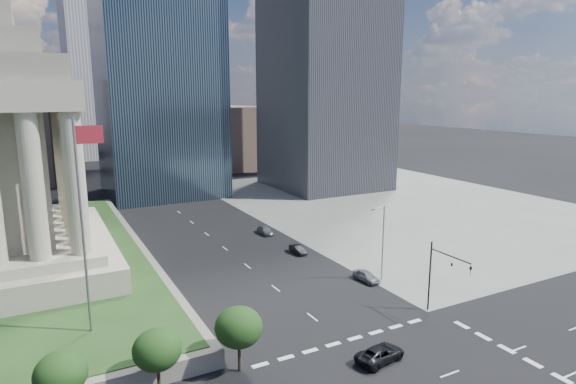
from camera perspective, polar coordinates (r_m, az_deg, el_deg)
ground at (r=126.70m, az=-15.90°, el=0.18°), size 500.00×500.00×0.00m
sidewalk_ne at (r=111.05m, az=12.82°, el=-1.21°), size 68.00×90.00×0.03m
flagpole at (r=47.23m, az=-23.10°, el=-2.63°), size 2.52×0.24×20.00m
midrise_glass at (r=120.13m, az=-15.23°, el=14.02°), size 26.00×26.00×60.00m
building_filler_ne at (r=162.85m, az=-7.26°, el=6.51°), size 20.00×30.00×20.00m
building_filler_nw at (r=152.27m, az=-29.82°, el=6.27°), size 24.00×30.00×28.00m
traffic_signal_ne at (r=55.03m, az=17.84°, el=-8.88°), size 0.30×5.74×8.00m
street_lamp_north at (r=63.31m, az=11.08°, el=-5.45°), size 2.13×0.22×10.00m
pickup_truck at (r=46.98m, az=10.89°, el=-18.30°), size 5.34×3.13×1.40m
parked_sedan_near at (r=64.31m, az=9.26°, el=-9.80°), size 4.20×1.96×1.39m
parked_sedan_mid at (r=74.02m, az=1.19°, el=-6.83°), size 1.35×3.77×1.24m
parked_sedan_far at (r=83.97m, az=-2.73°, el=-4.54°), size 1.80×4.20×1.41m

